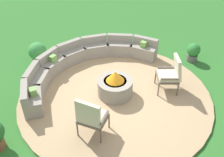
# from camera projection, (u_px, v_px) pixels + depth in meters

# --- Properties ---
(ground_plane) EXTENTS (24.00, 24.00, 0.00)m
(ground_plane) POSITION_uv_depth(u_px,v_px,m) (115.00, 96.00, 6.92)
(ground_plane) COLOR #2D6B28
(patio_circle) EXTENTS (5.19, 5.19, 0.06)m
(patio_circle) POSITION_uv_depth(u_px,v_px,m) (115.00, 95.00, 6.90)
(patio_circle) COLOR tan
(patio_circle) RESTS_ON ground_plane
(fire_pit) EXTENTS (0.94, 0.94, 0.74)m
(fire_pit) POSITION_uv_depth(u_px,v_px,m) (115.00, 86.00, 6.72)
(fire_pit) COLOR gray
(fire_pit) RESTS_ON patio_circle
(curved_stone_bench) EXTENTS (4.49, 2.49, 0.66)m
(curved_stone_bench) POSITION_uv_depth(u_px,v_px,m) (82.00, 62.00, 7.71)
(curved_stone_bench) COLOR gray
(curved_stone_bench) RESTS_ON patio_circle
(lounge_chair_front_left) EXTENTS (0.79, 0.81, 1.09)m
(lounge_chair_front_left) POSITION_uv_depth(u_px,v_px,m) (91.00, 116.00, 5.41)
(lounge_chair_front_left) COLOR brown
(lounge_chair_front_left) RESTS_ON patio_circle
(lounge_chair_front_right) EXTENTS (0.77, 0.78, 1.04)m
(lounge_chair_front_right) POSITION_uv_depth(u_px,v_px,m) (171.00, 73.00, 6.74)
(lounge_chair_front_right) COLOR brown
(lounge_chair_front_right) RESTS_ON patio_circle
(potted_plant_1) EXTENTS (0.58, 0.58, 0.72)m
(potted_plant_1) POSITION_uv_depth(u_px,v_px,m) (38.00, 53.00, 8.04)
(potted_plant_1) COLOR brown
(potted_plant_1) RESTS_ON ground_plane
(potted_plant_3) EXTENTS (0.43, 0.43, 0.63)m
(potted_plant_3) POSITION_uv_depth(u_px,v_px,m) (193.00, 52.00, 8.18)
(potted_plant_3) COLOR #605B56
(potted_plant_3) RESTS_ON ground_plane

